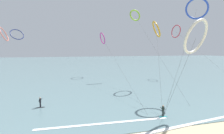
# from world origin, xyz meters

# --- Properties ---
(sea_water) EXTENTS (400.00, 200.00, 0.08)m
(sea_water) POSITION_xyz_m (0.00, 107.99, 0.04)
(sea_water) COLOR slate
(sea_water) RESTS_ON ground
(surfer_charcoal) EXTENTS (1.40, 0.63, 1.70)m
(surfer_charcoal) POSITION_xyz_m (-12.88, 19.35, 0.82)
(surfer_charcoal) COLOR black
(surfer_charcoal) RESTS_ON ground
(surfer_teal) EXTENTS (1.40, 0.67, 1.70)m
(surfer_teal) POSITION_xyz_m (4.32, 11.12, 0.82)
(surfer_teal) COLOR teal
(surfer_teal) RESTS_ON ground
(kite_navy) EXTENTS (5.14, 48.84, 16.42)m
(kite_navy) POSITION_xyz_m (-25.37, 54.66, 14.48)
(kite_navy) COLOR navy
(kite_navy) RESTS_ON ground
(kite_cobalt) EXTENTS (12.94, 9.40, 18.88)m
(kite_cobalt) POSITION_xyz_m (15.13, 18.31, 16.97)
(kite_cobalt) COLOR #2647B7
(kite_cobalt) RESTS_ON ground
(kite_magenta) EXTENTS (2.01, 40.16, 15.42)m
(kite_magenta) POSITION_xyz_m (3.35, 50.03, 13.34)
(kite_magenta) COLOR #CC288E
(kite_magenta) RESTS_ON ground
(kite_crimson) EXTENTS (3.49, 31.83, 17.70)m
(kite_crimson) POSITION_xyz_m (26.89, 41.20, 15.47)
(kite_crimson) COLOR red
(kite_crimson) RESTS_ON ground
(kite_amber) EXTENTS (9.93, 19.97, 16.39)m
(kite_amber) POSITION_xyz_m (12.66, 28.72, 14.34)
(kite_amber) COLOR orange
(kite_amber) RESTS_ON ground
(kite_lime) EXTENTS (3.94, 28.66, 22.05)m
(kite_lime) POSITION_xyz_m (12.20, 41.62, 20.13)
(kite_lime) COLOR #8CC62D
(kite_lime) RESTS_ON ground
(kite_coral) EXTENTS (2.01, 37.22, 15.98)m
(kite_coral) POSITION_xyz_m (-26.77, 47.14, 13.86)
(kite_coral) COLOR #EA7260
(kite_coral) RESTS_ON ground
(kite_ivory) EXTENTS (7.00, 3.81, 13.53)m
(kite_ivory) POSITION_xyz_m (8.62, 10.60, 11.13)
(kite_ivory) COLOR silver
(kite_ivory) RESTS_ON ground
(wave_crest_near) EXTENTS (18.10, 2.69, 0.12)m
(wave_crest_near) POSITION_xyz_m (4.80, 8.03, 0.06)
(wave_crest_near) COLOR white
(wave_crest_near) RESTS_ON ground
(wave_crest_mid) EXTENTS (17.03, 1.17, 0.12)m
(wave_crest_mid) POSITION_xyz_m (-3.97, 11.04, 0.06)
(wave_crest_mid) COLOR white
(wave_crest_mid) RESTS_ON ground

